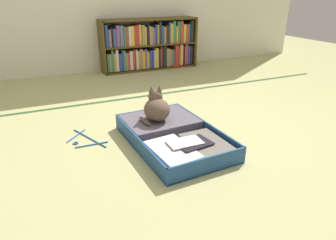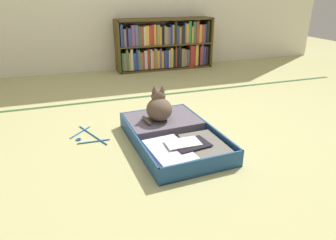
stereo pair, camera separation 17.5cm
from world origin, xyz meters
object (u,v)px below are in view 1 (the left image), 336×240
(bookshelf, at_px, (149,45))
(black_cat, at_px, (156,108))
(clothes_hanger, at_px, (85,140))
(small_red_pouch, at_px, (176,66))
(open_suitcase, at_px, (170,135))

(bookshelf, xyz_separation_m, black_cat, (-0.72, -2.04, -0.12))
(bookshelf, relative_size, clothes_hanger, 3.44)
(bookshelf, height_order, small_red_pouch, bookshelf)
(clothes_hanger, bearing_deg, small_red_pouch, 48.59)
(small_red_pouch, bearing_deg, black_cat, -119.14)
(open_suitcase, relative_size, small_red_pouch, 9.39)
(open_suitcase, distance_m, small_red_pouch, 2.36)
(black_cat, bearing_deg, small_red_pouch, 60.86)
(open_suitcase, bearing_deg, clothes_hanger, 155.13)
(open_suitcase, xyz_separation_m, clothes_hanger, (-0.58, 0.27, -0.05))
(black_cat, distance_m, clothes_hanger, 0.59)
(black_cat, height_order, clothes_hanger, black_cat)
(bookshelf, distance_m, clothes_hanger, 2.33)
(bookshelf, bearing_deg, clothes_hanger, -123.02)
(black_cat, bearing_deg, open_suitcase, -76.49)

